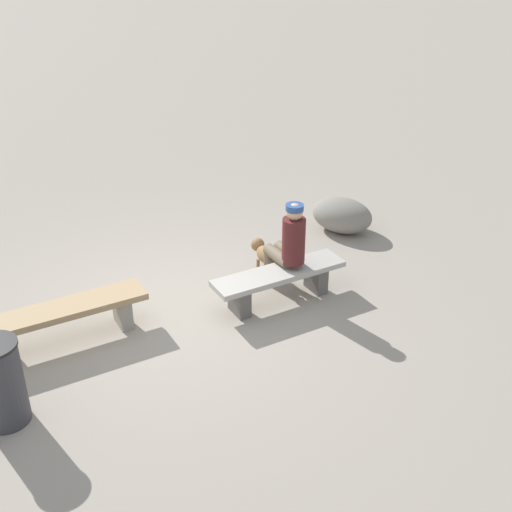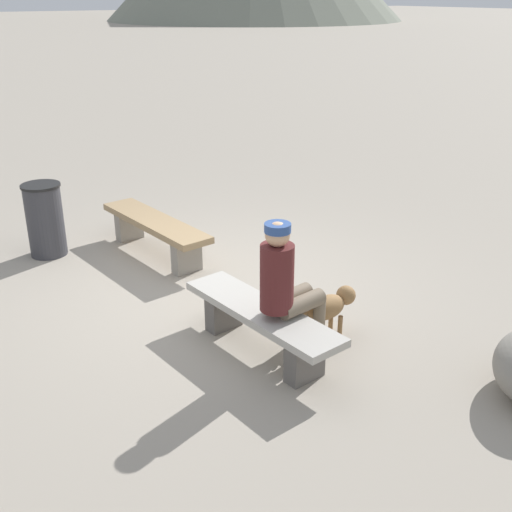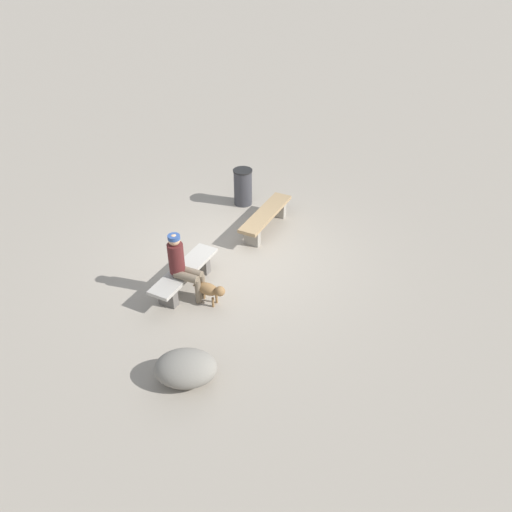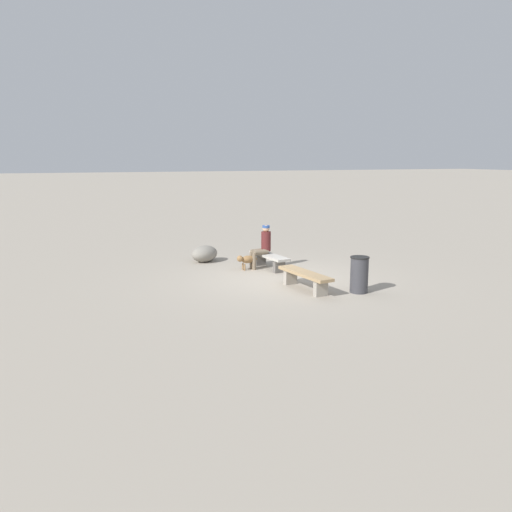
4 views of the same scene
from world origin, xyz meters
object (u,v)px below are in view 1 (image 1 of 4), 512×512
Objects in this scene: trash_bin at (0,383)px; boulder at (342,215)px; bench_right at (279,280)px; dog at (265,254)px; seated_person at (288,243)px; bench_left at (64,316)px.

trash_bin is 0.94× the size of boulder.
trash_bin is at bearing -170.52° from bench_right.
dog is 0.70× the size of boulder.
boulder is at bearing 32.35° from seated_person.
seated_person is at bearing -138.68° from boulder.
seated_person is 1.44× the size of trash_bin.
bench_left reaches higher than bench_right.
trash_bin is at bearing -171.16° from seated_person.
bench_right is 1.37× the size of seated_person.
bench_left is 1.49× the size of seated_person.
trash_bin is (-3.24, -0.97, 0.14)m from bench_right.
seated_person is at bearing -179.06° from dog.
trash_bin is at bearing 109.56° from dog.
bench_left is 2.55m from bench_right.
bench_left is at bearing 57.50° from trash_bin.
dog is at bearing 88.56° from seated_person.
seated_person is at bearing -7.11° from bench_left.
dog is 0.74× the size of trash_bin.
bench_left is 4.44m from boulder.
trash_bin is (-3.42, -1.10, -0.26)m from seated_person.
boulder reaches higher than dog.
boulder is at bearing 33.83° from bench_right.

